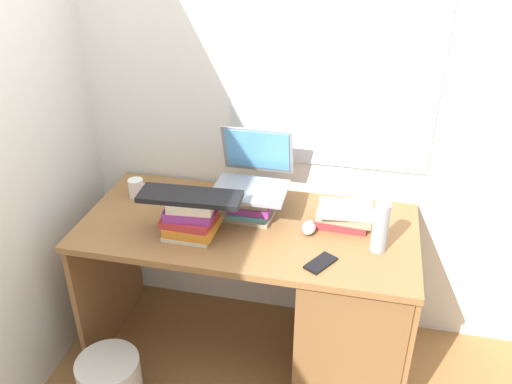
% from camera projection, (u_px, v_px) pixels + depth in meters
% --- Properties ---
extents(ground_plane, '(6.00, 6.00, 0.00)m').
position_uv_depth(ground_plane, '(249.00, 350.00, 2.66)').
color(ground_plane, olive).
extents(wall_back, '(6.00, 0.06, 2.60)m').
position_uv_depth(wall_back, '(268.00, 74.00, 2.35)').
color(wall_back, white).
rests_on(wall_back, ground).
extents(wall_left, '(0.05, 6.00, 2.60)m').
position_uv_depth(wall_left, '(35.00, 86.00, 2.20)').
color(wall_left, silver).
rests_on(wall_left, ground).
extents(desk, '(1.44, 0.68, 0.75)m').
position_uv_depth(desk, '(327.00, 302.00, 2.37)').
color(desk, olive).
rests_on(desk, ground).
extents(book_stack_tall, '(0.23, 0.19, 0.12)m').
position_uv_depth(book_stack_tall, '(250.00, 205.00, 2.33)').
color(book_stack_tall, gray).
rests_on(book_stack_tall, desk).
extents(book_stack_keyboard_riser, '(0.22, 0.19, 0.17)m').
position_uv_depth(book_stack_keyboard_riser, '(191.00, 217.00, 2.20)').
color(book_stack_keyboard_riser, beige).
rests_on(book_stack_keyboard_riser, desk).
extents(book_stack_side, '(0.25, 0.17, 0.10)m').
position_uv_depth(book_stack_side, '(344.00, 215.00, 2.27)').
color(book_stack_side, '#B22D33').
rests_on(book_stack_side, desk).
extents(laptop, '(0.32, 0.31, 0.24)m').
position_uv_depth(laptop, '(253.00, 173.00, 2.32)').
color(laptop, gray).
rests_on(laptop, book_stack_tall).
extents(keyboard, '(0.43, 0.16, 0.02)m').
position_uv_depth(keyboard, '(190.00, 196.00, 2.15)').
color(keyboard, black).
rests_on(keyboard, book_stack_keyboard_riser).
extents(computer_mouse, '(0.06, 0.10, 0.04)m').
position_uv_depth(computer_mouse, '(309.00, 227.00, 2.24)').
color(computer_mouse, '#A5A8AD').
rests_on(computer_mouse, desk).
extents(mug, '(0.11, 0.07, 0.09)m').
position_uv_depth(mug, '(137.00, 188.00, 2.49)').
color(mug, white).
rests_on(mug, desk).
extents(water_bottle, '(0.07, 0.07, 0.21)m').
position_uv_depth(water_bottle, '(380.00, 227.00, 2.08)').
color(water_bottle, '#999EA5').
rests_on(water_bottle, desk).
extents(cell_phone, '(0.13, 0.15, 0.01)m').
position_uv_depth(cell_phone, '(321.00, 263.00, 2.04)').
color(cell_phone, black).
rests_on(cell_phone, desk).
extents(wastebasket, '(0.27, 0.27, 0.26)m').
position_uv_depth(wastebasket, '(111.00, 383.00, 2.32)').
color(wastebasket, silver).
rests_on(wastebasket, ground).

